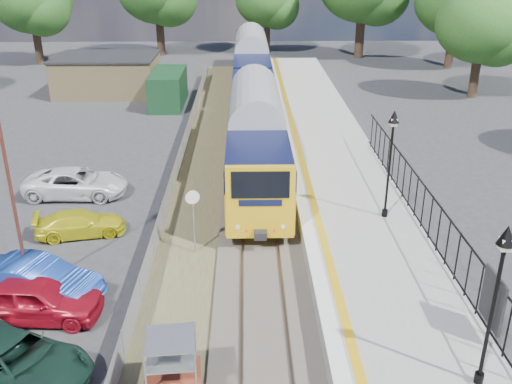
{
  "coord_description": "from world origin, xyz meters",
  "views": [
    {
      "loc": [
        -0.55,
        -15.6,
        11.42
      ],
      "look_at": [
        -0.14,
        6.13,
        2.0
      ],
      "focal_mm": 40.0,
      "sensor_mm": 36.0,
      "label": 1
    }
  ],
  "objects_px": {
    "car_red": "(37,299)",
    "victorian_lamp_north": "(392,140)",
    "brick_plinth": "(173,375)",
    "carpark_lamp": "(8,177)",
    "train": "(253,83)",
    "car_white": "(76,183)",
    "car_blue": "(37,281)",
    "speed_sign": "(193,211)",
    "victorian_lamp_south": "(500,270)",
    "car_yellow": "(80,223)",
    "car_green": "(14,359)"
  },
  "relations": [
    {
      "from": "train",
      "to": "car_green",
      "type": "bearing_deg",
      "value": -104.64
    },
    {
      "from": "victorian_lamp_north",
      "to": "speed_sign",
      "type": "distance_m",
      "value": 8.41
    },
    {
      "from": "brick_plinth",
      "to": "speed_sign",
      "type": "xyz_separation_m",
      "value": [
        -0.12,
        8.36,
        0.77
      ]
    },
    {
      "from": "speed_sign",
      "to": "victorian_lamp_north",
      "type": "bearing_deg",
      "value": -6.78
    },
    {
      "from": "carpark_lamp",
      "to": "car_blue",
      "type": "bearing_deg",
      "value": -45.56
    },
    {
      "from": "victorian_lamp_south",
      "to": "car_yellow",
      "type": "distance_m",
      "value": 17.08
    },
    {
      "from": "car_white",
      "to": "train",
      "type": "bearing_deg",
      "value": -30.51
    },
    {
      "from": "car_white",
      "to": "speed_sign",
      "type": "bearing_deg",
      "value": -132.1
    },
    {
      "from": "victorian_lamp_north",
      "to": "speed_sign",
      "type": "bearing_deg",
      "value": -169.32
    },
    {
      "from": "speed_sign",
      "to": "car_yellow",
      "type": "relative_size",
      "value": 0.75
    },
    {
      "from": "car_red",
      "to": "car_blue",
      "type": "distance_m",
      "value": 1.16
    },
    {
      "from": "victorian_lamp_north",
      "to": "car_yellow",
      "type": "height_order",
      "value": "victorian_lamp_north"
    },
    {
      "from": "train",
      "to": "carpark_lamp",
      "type": "distance_m",
      "value": 24.5
    },
    {
      "from": "victorian_lamp_south",
      "to": "car_green",
      "type": "relative_size",
      "value": 0.98
    },
    {
      "from": "car_green",
      "to": "car_red",
      "type": "relative_size",
      "value": 1.1
    },
    {
      "from": "carpark_lamp",
      "to": "victorian_lamp_south",
      "type": "bearing_deg",
      "value": -23.33
    },
    {
      "from": "victorian_lamp_south",
      "to": "carpark_lamp",
      "type": "xyz_separation_m",
      "value": [
        -13.89,
        5.99,
        0.12
      ]
    },
    {
      "from": "car_red",
      "to": "car_yellow",
      "type": "xyz_separation_m",
      "value": [
        -0.17,
        5.95,
        -0.18
      ]
    },
    {
      "from": "train",
      "to": "brick_plinth",
      "type": "relative_size",
      "value": 17.4
    },
    {
      "from": "victorian_lamp_north",
      "to": "train",
      "type": "relative_size",
      "value": 0.11
    },
    {
      "from": "train",
      "to": "car_green",
      "type": "distance_m",
      "value": 28.42
    },
    {
      "from": "carpark_lamp",
      "to": "car_blue",
      "type": "distance_m",
      "value": 3.76
    },
    {
      "from": "victorian_lamp_south",
      "to": "car_green",
      "type": "bearing_deg",
      "value": 173.43
    },
    {
      "from": "victorian_lamp_south",
      "to": "carpark_lamp",
      "type": "relative_size",
      "value": 0.59
    },
    {
      "from": "brick_plinth",
      "to": "carpark_lamp",
      "type": "xyz_separation_m",
      "value": [
        -5.89,
        5.84,
        3.29
      ]
    },
    {
      "from": "victorian_lamp_south",
      "to": "car_yellow",
      "type": "relative_size",
      "value": 1.23
    },
    {
      "from": "car_yellow",
      "to": "brick_plinth",
      "type": "bearing_deg",
      "value": -165.41
    },
    {
      "from": "speed_sign",
      "to": "carpark_lamp",
      "type": "xyz_separation_m",
      "value": [
        -5.77,
        -2.52,
        2.52
      ]
    },
    {
      "from": "victorian_lamp_north",
      "to": "car_white",
      "type": "height_order",
      "value": "victorian_lamp_north"
    },
    {
      "from": "brick_plinth",
      "to": "car_white",
      "type": "height_order",
      "value": "brick_plinth"
    },
    {
      "from": "brick_plinth",
      "to": "car_red",
      "type": "distance_m",
      "value": 6.48
    },
    {
      "from": "car_green",
      "to": "car_yellow",
      "type": "xyz_separation_m",
      "value": [
        -0.45,
        8.8,
        -0.11
      ]
    },
    {
      "from": "victorian_lamp_north",
      "to": "car_green",
      "type": "height_order",
      "value": "victorian_lamp_north"
    },
    {
      "from": "train",
      "to": "car_white",
      "type": "height_order",
      "value": "train"
    },
    {
      "from": "brick_plinth",
      "to": "carpark_lamp",
      "type": "bearing_deg",
      "value": 135.25
    },
    {
      "from": "brick_plinth",
      "to": "car_green",
      "type": "bearing_deg",
      "value": 164.34
    },
    {
      "from": "victorian_lamp_south",
      "to": "speed_sign",
      "type": "xyz_separation_m",
      "value": [
        -8.12,
        8.51,
        -2.4
      ]
    },
    {
      "from": "speed_sign",
      "to": "carpark_lamp",
      "type": "relative_size",
      "value": 0.36
    },
    {
      "from": "speed_sign",
      "to": "car_green",
      "type": "distance_m",
      "value": 8.48
    },
    {
      "from": "train",
      "to": "car_blue",
      "type": "bearing_deg",
      "value": -108.41
    },
    {
      "from": "car_red",
      "to": "victorian_lamp_north",
      "type": "bearing_deg",
      "value": -62.24
    },
    {
      "from": "speed_sign",
      "to": "car_red",
      "type": "xyz_separation_m",
      "value": [
        -4.84,
        -4.2,
        -1.17
      ]
    },
    {
      "from": "victorian_lamp_south",
      "to": "carpark_lamp",
      "type": "bearing_deg",
      "value": 156.67
    },
    {
      "from": "train",
      "to": "speed_sign",
      "type": "xyz_separation_m",
      "value": [
        -2.62,
        -20.41,
        -0.45
      ]
    },
    {
      "from": "brick_plinth",
      "to": "speed_sign",
      "type": "bearing_deg",
      "value": 90.83
    },
    {
      "from": "car_blue",
      "to": "car_yellow",
      "type": "distance_m",
      "value": 4.85
    },
    {
      "from": "car_red",
      "to": "carpark_lamp",
      "type": "bearing_deg",
      "value": 32.68
    },
    {
      "from": "victorian_lamp_south",
      "to": "brick_plinth",
      "type": "distance_m",
      "value": 8.61
    },
    {
      "from": "train",
      "to": "car_red",
      "type": "xyz_separation_m",
      "value": [
        -7.46,
        -24.61,
        -1.62
      ]
    },
    {
      "from": "car_green",
      "to": "car_white",
      "type": "xyz_separation_m",
      "value": [
        -1.76,
        12.98,
        0.04
      ]
    }
  ]
}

